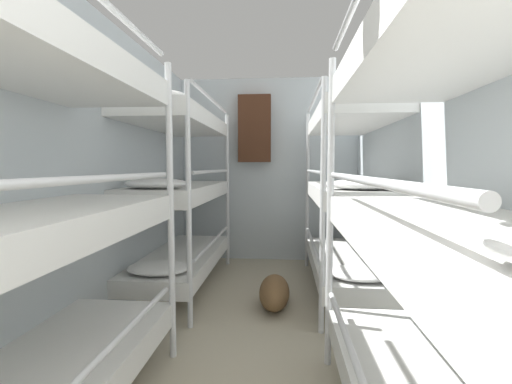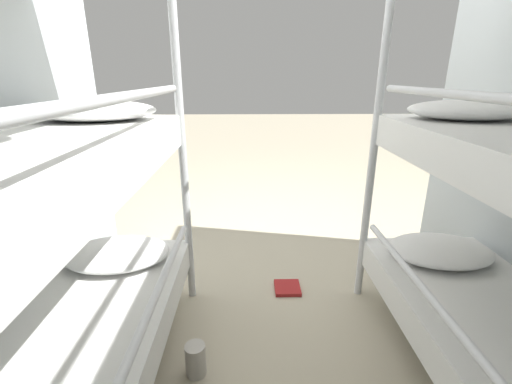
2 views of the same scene
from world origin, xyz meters
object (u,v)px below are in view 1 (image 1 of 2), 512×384
(bunk_stack_left_near, at_px, (5,232))
(hanging_coat, at_px, (255,129))
(bunk_stack_left_far, at_px, (180,191))
(duffel_bag, at_px, (274,292))
(bunk_stack_right_near, at_px, (464,240))
(bunk_stack_right_far, at_px, (348,192))

(bunk_stack_left_near, height_order, hanging_coat, hanging_coat)
(bunk_stack_left_far, bearing_deg, duffel_bag, -21.02)
(bunk_stack_right_near, distance_m, duffel_bag, 2.21)
(bunk_stack_right_near, height_order, hanging_coat, hanging_coat)
(bunk_stack_right_near, relative_size, hanging_coat, 2.25)
(bunk_stack_left_far, relative_size, duffel_bag, 3.25)
(bunk_stack_left_far, xyz_separation_m, hanging_coat, (0.69, 1.14, 0.77))
(bunk_stack_right_near, height_order, bunk_stack_right_far, same)
(bunk_stack_left_far, bearing_deg, bunk_stack_left_near, -90.00)
(bunk_stack_left_far, bearing_deg, hanging_coat, 59.02)
(duffel_bag, height_order, hanging_coat, hanging_coat)
(bunk_stack_right_far, relative_size, duffel_bag, 3.25)
(bunk_stack_left_far, xyz_separation_m, duffel_bag, (1.01, -0.39, -0.92))
(bunk_stack_left_near, distance_m, bunk_stack_left_far, 2.27)
(duffel_bag, relative_size, hanging_coat, 0.69)
(bunk_stack_right_near, xyz_separation_m, bunk_stack_left_far, (-1.74, 2.27, 0.00))
(bunk_stack_left_near, height_order, bunk_stack_right_near, same)
(bunk_stack_left_near, height_order, bunk_stack_right_far, same)
(bunk_stack_left_near, relative_size, bunk_stack_right_near, 1.00)
(duffel_bag, distance_m, hanging_coat, 2.30)
(bunk_stack_right_far, bearing_deg, hanging_coat, 132.50)
(bunk_stack_left_far, height_order, duffel_bag, bunk_stack_left_far)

